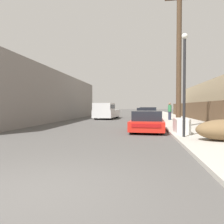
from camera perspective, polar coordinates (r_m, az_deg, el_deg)
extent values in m
plane|color=#4F4C49|center=(4.08, -19.07, -19.67)|extent=(220.00, 220.00, 0.00)
cube|color=#ADA89E|center=(27.16, 15.26, -1.51)|extent=(4.20, 63.00, 0.12)
cube|color=white|center=(11.65, 17.63, -3.47)|extent=(0.67, 1.76, 0.70)
cube|color=white|center=(11.62, 17.65, -1.68)|extent=(0.65, 1.69, 0.03)
cube|color=#333335|center=(12.18, 18.08, -1.42)|extent=(0.04, 0.20, 0.02)
cube|color=gray|center=(11.90, 17.45, -1.52)|extent=(0.64, 0.09, 0.01)
cube|color=gray|center=(11.36, 17.84, -1.67)|extent=(0.64, 0.09, 0.01)
cube|color=red|center=(12.99, 9.18, -3.19)|extent=(2.08, 4.11, 0.53)
cube|color=black|center=(12.60, 9.15, -0.93)|extent=(1.70, 2.01, 0.53)
cube|color=#B21414|center=(10.97, 8.90, -3.57)|extent=(1.45, 0.11, 0.18)
cylinder|color=black|center=(14.28, 6.05, -3.12)|extent=(0.23, 0.64, 0.63)
cylinder|color=black|center=(14.24, 12.59, -3.16)|extent=(0.23, 0.64, 0.63)
cylinder|color=black|center=(11.82, 5.06, -4.09)|extent=(0.23, 0.64, 0.63)
cylinder|color=black|center=(11.77, 12.98, -4.15)|extent=(0.23, 0.64, 0.63)
cube|color=#5B1E19|center=(21.44, 9.43, -1.14)|extent=(1.94, 4.30, 0.69)
cube|color=black|center=(21.25, 9.43, 0.51)|extent=(1.61, 2.43, 0.54)
cube|color=#B21414|center=(19.31, 9.32, -1.07)|extent=(1.36, 0.09, 0.24)
cylinder|color=black|center=(22.78, 7.59, -1.42)|extent=(0.23, 0.62, 0.61)
cylinder|color=black|center=(22.76, 11.37, -1.44)|extent=(0.23, 0.62, 0.61)
cylinder|color=black|center=(20.17, 7.23, -1.80)|extent=(0.23, 0.62, 0.61)
cylinder|color=black|center=(20.14, 11.50, -1.82)|extent=(0.23, 0.62, 0.61)
cube|color=#5B1E19|center=(29.73, 8.06, -0.45)|extent=(1.93, 4.38, 0.62)
cube|color=black|center=(29.54, 8.07, 0.61)|extent=(1.64, 2.46, 0.49)
cube|color=#B21414|center=(27.54, 8.15, -0.38)|extent=(1.46, 0.05, 0.22)
cylinder|color=black|center=(31.08, 6.50, -0.60)|extent=(0.21, 0.65, 0.65)
cylinder|color=black|center=(31.11, 9.51, -0.61)|extent=(0.21, 0.65, 0.65)
cylinder|color=black|center=(28.38, 6.46, -0.80)|extent=(0.21, 0.65, 0.65)
cylinder|color=black|center=(28.42, 9.76, -0.81)|extent=(0.21, 0.65, 0.65)
cube|color=silver|center=(25.80, -1.28, -0.38)|extent=(2.47, 5.88, 0.82)
cube|color=silver|center=(24.24, -2.11, 1.40)|extent=(2.14, 2.72, 0.80)
cube|color=black|center=(24.24, -2.11, 1.45)|extent=(2.18, 2.67, 0.44)
cylinder|color=black|center=(23.88, -0.15, -1.03)|extent=(0.31, 0.83, 0.81)
cylinder|color=black|center=(24.30, -4.25, -0.99)|extent=(0.31, 0.83, 0.81)
cylinder|color=black|center=(27.38, 1.36, -0.71)|extent=(0.31, 0.83, 0.81)
cylinder|color=black|center=(27.75, -2.25, -0.68)|extent=(0.31, 0.83, 0.81)
cylinder|color=#4C3826|center=(14.93, 17.08, 13.72)|extent=(0.32, 0.32, 9.04)
cylinder|color=#232326|center=(10.14, 18.35, 5.90)|extent=(0.12, 0.12, 4.27)
sphere|color=white|center=(10.56, 18.46, 18.25)|extent=(0.26, 0.26, 0.26)
cube|color=brown|center=(21.85, 22.34, 0.17)|extent=(0.08, 35.56, 1.75)
cube|color=gray|center=(24.52, -19.87, 3.64)|extent=(7.00, 25.22, 4.83)
cylinder|color=#282D42|center=(22.41, 14.84, -0.93)|extent=(0.28, 0.28, 0.82)
cylinder|color=#337F4C|center=(22.39, 14.85, 0.94)|extent=(0.34, 0.34, 0.65)
sphere|color=#8C664C|center=(22.39, 14.86, 2.09)|extent=(0.25, 0.25, 0.25)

